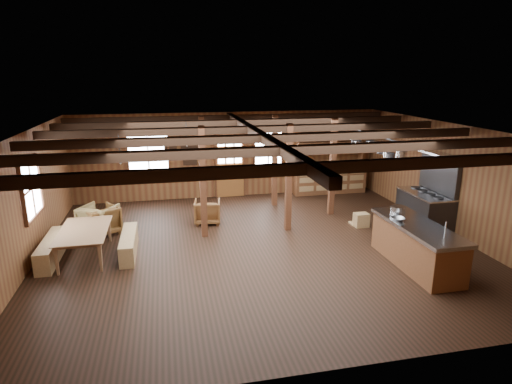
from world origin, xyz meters
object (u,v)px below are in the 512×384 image
armchair_c (99,219)px  armchair_a (101,220)px  commercial_range (427,204)px  armchair_b (207,212)px  kitchen_island (417,245)px  dining_table (87,243)px

armchair_c → armchair_a: bearing=157.8°
commercial_range → armchair_b: (-5.67, 1.59, -0.33)m
kitchen_island → armchair_b: kitchen_island is taller
armchair_a → armchair_c: bearing=-81.6°
armchair_c → commercial_range: bearing=-162.3°
armchair_a → dining_table: bearing=52.8°
dining_table → armchair_b: dining_table is taller
kitchen_island → armchair_c: kitchen_island is taller
dining_table → armchair_c: armchair_c is taller
commercial_range → armchair_c: commercial_range is taller
kitchen_island → dining_table: bearing=163.8°
kitchen_island → commercial_range: (1.58, 2.08, 0.17)m
kitchen_island → commercial_range: size_ratio=1.24×
kitchen_island → dining_table: kitchen_island is taller
kitchen_island → commercial_range: bearing=52.3°
armchair_b → kitchen_island: bearing=145.5°
kitchen_island → commercial_range: 2.62m
kitchen_island → armchair_a: 7.64m
commercial_range → dining_table: bearing=-179.2°
dining_table → armchair_c: (0.06, 1.50, 0.05)m
kitchen_island → armchair_c: bearing=152.9°
armchair_b → armchair_c: bearing=11.7°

